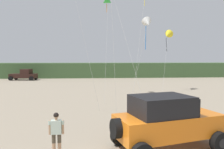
# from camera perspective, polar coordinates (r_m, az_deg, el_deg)

# --- Properties ---
(dune_ridge) EXTENTS (90.00, 7.40, 2.96)m
(dune_ridge) POSITION_cam_1_polar(r_m,az_deg,el_deg) (48.33, 0.53, 1.21)
(dune_ridge) COLOR #426038
(dune_ridge) RESTS_ON ground_plane
(jeep) EXTENTS (5.02, 3.42, 2.26)m
(jeep) POSITION_cam_1_polar(r_m,az_deg,el_deg) (9.81, 13.75, -11.29)
(jeep) COLOR orange
(jeep) RESTS_ON ground_plane
(person_watching) EXTENTS (0.62, 0.31, 1.67)m
(person_watching) POSITION_cam_1_polar(r_m,az_deg,el_deg) (9.38, -13.90, -13.67)
(person_watching) COLOR tan
(person_watching) RESTS_ON ground_plane
(distant_pickup) EXTENTS (4.80, 2.89, 1.98)m
(distant_pickup) POSITION_cam_1_polar(r_m,az_deg,el_deg) (43.38, -21.36, -0.09)
(distant_pickup) COLOR black
(distant_pickup) RESTS_ON ground_plane
(kite_purple_stunt) EXTENTS (1.26, 5.98, 10.47)m
(kite_purple_stunt) POSITION_cam_1_polar(r_m,az_deg,el_deg) (24.79, -0.98, 18.05)
(kite_purple_stunt) COLOR green
(kite_purple_stunt) RESTS_ON ground_plane
(kite_black_sled) EXTENTS (3.18, 6.24, 7.34)m
(kite_black_sled) POSITION_cam_1_polar(r_m,az_deg,el_deg) (27.74, 13.95, 9.67)
(kite_black_sled) COLOR yellow
(kite_black_sled) RESTS_ON ground_plane
(kite_red_delta) EXTENTS (2.09, 1.57, 7.17)m
(kite_red_delta) POSITION_cam_1_polar(r_m,az_deg,el_deg) (18.79, 9.02, 12.69)
(kite_red_delta) COLOR white
(kite_red_delta) RESTS_ON ground_plane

